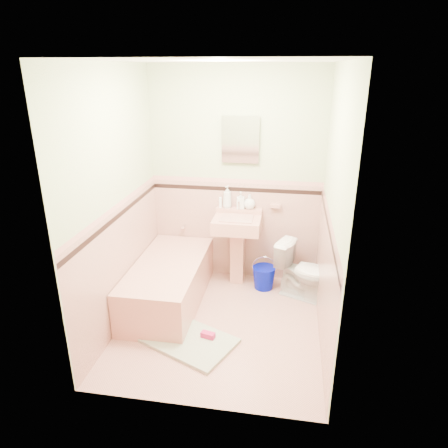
% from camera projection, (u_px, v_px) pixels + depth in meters
% --- Properties ---
extents(floor, '(2.20, 2.20, 0.00)m').
position_uv_depth(floor, '(220.00, 324.00, 4.16)').
color(floor, tan).
rests_on(floor, ground).
extents(ceiling, '(2.20, 2.20, 0.00)m').
position_uv_depth(ceiling, '(219.00, 60.00, 3.26)').
color(ceiling, white).
rests_on(ceiling, ground).
extents(wall_back, '(2.50, 0.00, 2.50)m').
position_uv_depth(wall_back, '(236.00, 178.00, 4.72)').
color(wall_back, '#F5EBC8').
rests_on(wall_back, ground).
extents(wall_front, '(2.50, 0.00, 2.50)m').
position_uv_depth(wall_front, '(191.00, 261.00, 2.70)').
color(wall_front, '#F5EBC8').
rests_on(wall_front, ground).
extents(wall_left, '(0.00, 2.50, 2.50)m').
position_uv_depth(wall_left, '(116.00, 203.00, 3.86)').
color(wall_left, '#F5EBC8').
rests_on(wall_left, ground).
extents(wall_right, '(0.00, 2.50, 2.50)m').
position_uv_depth(wall_right, '(332.00, 214.00, 3.56)').
color(wall_right, '#F5EBC8').
rests_on(wall_right, ground).
extents(wainscot_back, '(2.00, 0.00, 2.00)m').
position_uv_depth(wainscot_back, '(235.00, 230.00, 4.95)').
color(wainscot_back, '#D39C8D').
rests_on(wainscot_back, ground).
extents(wainscot_front, '(2.00, 0.00, 2.00)m').
position_uv_depth(wainscot_front, '(194.00, 341.00, 2.94)').
color(wainscot_front, '#D39C8D').
rests_on(wainscot_front, ground).
extents(wainscot_left, '(0.00, 2.20, 2.20)m').
position_uv_depth(wainscot_left, '(123.00, 264.00, 4.10)').
color(wainscot_left, '#D39C8D').
rests_on(wainscot_left, ground).
extents(wainscot_right, '(0.00, 2.20, 2.20)m').
position_uv_depth(wainscot_right, '(324.00, 280.00, 3.79)').
color(wainscot_right, '#D39C8D').
rests_on(wainscot_right, ground).
extents(accent_back, '(2.00, 0.00, 2.00)m').
position_uv_depth(accent_back, '(236.00, 189.00, 4.75)').
color(accent_back, black).
rests_on(accent_back, ground).
extents(accent_front, '(2.00, 0.00, 2.00)m').
position_uv_depth(accent_front, '(192.00, 277.00, 2.76)').
color(accent_front, black).
rests_on(accent_front, ground).
extents(accent_left, '(0.00, 2.20, 2.20)m').
position_uv_depth(accent_left, '(119.00, 216.00, 3.91)').
color(accent_left, black).
rests_on(accent_left, ground).
extents(accent_right, '(0.00, 2.20, 2.20)m').
position_uv_depth(accent_right, '(329.00, 228.00, 3.61)').
color(accent_right, black).
rests_on(accent_right, ground).
extents(cap_back, '(2.00, 0.00, 2.00)m').
position_uv_depth(cap_back, '(236.00, 181.00, 4.72)').
color(cap_back, tan).
rests_on(cap_back, ground).
extents(cap_front, '(2.00, 0.00, 2.00)m').
position_uv_depth(cap_front, '(191.00, 264.00, 2.73)').
color(cap_front, tan).
rests_on(cap_front, ground).
extents(cap_left, '(0.00, 2.20, 2.20)m').
position_uv_depth(cap_left, '(118.00, 206.00, 3.87)').
color(cap_left, tan).
rests_on(cap_left, ground).
extents(cap_right, '(0.00, 2.20, 2.20)m').
position_uv_depth(cap_right, '(330.00, 217.00, 3.57)').
color(cap_right, tan).
rests_on(cap_right, ground).
extents(bathtub, '(0.70, 1.50, 0.45)m').
position_uv_depth(bathtub, '(169.00, 284.00, 4.48)').
color(bathtub, tan).
rests_on(bathtub, floor).
extents(tub_faucet, '(0.04, 0.12, 0.04)m').
position_uv_depth(tub_faucet, '(184.00, 226.00, 5.00)').
color(tub_faucet, silver).
rests_on(tub_faucet, wall_back).
extents(sink, '(0.54, 0.48, 0.85)m').
position_uv_depth(sink, '(237.00, 252.00, 4.79)').
color(sink, tan).
rests_on(sink, floor).
extents(sink_faucet, '(0.02, 0.02, 0.10)m').
position_uv_depth(sink_faucet, '(239.00, 205.00, 4.73)').
color(sink_faucet, silver).
rests_on(sink_faucet, sink).
extents(medicine_cabinet, '(0.35, 0.04, 0.44)m').
position_uv_depth(medicine_cabinet, '(240.00, 140.00, 4.53)').
color(medicine_cabinet, white).
rests_on(medicine_cabinet, wall_back).
extents(soap_dish, '(0.12, 0.07, 0.04)m').
position_uv_depth(soap_dish, '(275.00, 206.00, 4.72)').
color(soap_dish, tan).
rests_on(soap_dish, wall_back).
extents(soap_bottle_left, '(0.13, 0.13, 0.26)m').
position_uv_depth(soap_bottle_left, '(227.00, 197.00, 4.76)').
color(soap_bottle_left, '#B2B2B2').
rests_on(soap_bottle_left, sink).
extents(soap_bottle_mid, '(0.10, 0.10, 0.20)m').
position_uv_depth(soap_bottle_mid, '(241.00, 200.00, 4.75)').
color(soap_bottle_mid, '#B2B2B2').
rests_on(soap_bottle_mid, sink).
extents(soap_bottle_right, '(0.15, 0.15, 0.17)m').
position_uv_depth(soap_bottle_right, '(250.00, 202.00, 4.74)').
color(soap_bottle_right, '#B2B2B2').
rests_on(soap_bottle_right, sink).
extents(tube, '(0.05, 0.05, 0.12)m').
position_uv_depth(tube, '(220.00, 202.00, 4.80)').
color(tube, white).
rests_on(tube, sink).
extents(toilet, '(0.72, 0.57, 0.64)m').
position_uv_depth(toilet, '(305.00, 271.00, 4.55)').
color(toilet, white).
rests_on(toilet, floor).
extents(bucket, '(0.33, 0.33, 0.27)m').
position_uv_depth(bucket, '(264.00, 278.00, 4.80)').
color(bucket, '#0009A6').
rests_on(bucket, floor).
extents(bath_mat, '(0.98, 0.85, 0.03)m').
position_uv_depth(bath_mat, '(189.00, 340.00, 3.88)').
color(bath_mat, '#99A88C').
rests_on(bath_mat, floor).
extents(shoe, '(0.14, 0.09, 0.05)m').
position_uv_depth(shoe, '(208.00, 335.00, 3.89)').
color(shoe, '#BF1E59').
rests_on(shoe, bath_mat).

